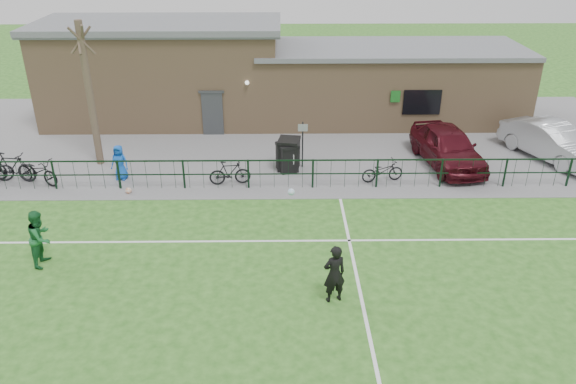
{
  "coord_description": "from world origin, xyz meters",
  "views": [
    {
      "loc": [
        -0.21,
        -11.79,
        9.61
      ],
      "look_at": [
        0.0,
        5.0,
        1.3
      ],
      "focal_mm": 35.0,
      "sensor_mm": 36.0,
      "label": 1
    }
  ],
  "objects_px": {
    "bare_tree": "(90,96)",
    "spectator_child": "(120,162)",
    "bicycle_c": "(37,171)",
    "bicycle_d": "(230,173)",
    "ball_ground": "(129,191)",
    "wheelie_bin_left": "(289,155)",
    "car_silver": "(552,141)",
    "wheelie_bin_right": "(287,158)",
    "bicycle_e": "(382,171)",
    "outfield_player": "(41,238)",
    "bicycle_b": "(12,167)",
    "sign_post": "(303,145)",
    "car_maroon": "(448,146)"
  },
  "relations": [
    {
      "from": "wheelie_bin_left",
      "to": "wheelie_bin_right",
      "type": "relative_size",
      "value": 1.13
    },
    {
      "from": "bicycle_b",
      "to": "sign_post",
      "type": "bearing_deg",
      "value": -75.18
    },
    {
      "from": "bare_tree",
      "to": "wheelie_bin_right",
      "type": "xyz_separation_m",
      "value": [
        8.02,
        -0.84,
        -2.43
      ]
    },
    {
      "from": "bicycle_e",
      "to": "spectator_child",
      "type": "distance_m",
      "value": 10.49
    },
    {
      "from": "bicycle_c",
      "to": "spectator_child",
      "type": "bearing_deg",
      "value": -58.78
    },
    {
      "from": "bicycle_b",
      "to": "outfield_player",
      "type": "distance_m",
      "value": 6.85
    },
    {
      "from": "car_silver",
      "to": "outfield_player",
      "type": "xyz_separation_m",
      "value": [
        -18.99,
        -8.01,
        0.09
      ]
    },
    {
      "from": "car_silver",
      "to": "outfield_player",
      "type": "relative_size",
      "value": 2.66
    },
    {
      "from": "bicycle_b",
      "to": "spectator_child",
      "type": "bearing_deg",
      "value": -79.33
    },
    {
      "from": "bicycle_e",
      "to": "ball_ground",
      "type": "height_order",
      "value": "bicycle_e"
    },
    {
      "from": "bare_tree",
      "to": "car_maroon",
      "type": "distance_m",
      "value": 14.97
    },
    {
      "from": "car_silver",
      "to": "wheelie_bin_right",
      "type": "bearing_deg",
      "value": 162.34
    },
    {
      "from": "spectator_child",
      "to": "bicycle_e",
      "type": "bearing_deg",
      "value": 7.0
    },
    {
      "from": "bicycle_c",
      "to": "bicycle_d",
      "type": "distance_m",
      "value": 7.6
    },
    {
      "from": "sign_post",
      "to": "ball_ground",
      "type": "xyz_separation_m",
      "value": [
        -6.76,
        -2.42,
        -0.9
      ]
    },
    {
      "from": "car_silver",
      "to": "bare_tree",
      "type": "bearing_deg",
      "value": 157.49
    },
    {
      "from": "bare_tree",
      "to": "wheelie_bin_left",
      "type": "distance_m",
      "value": 8.47
    },
    {
      "from": "car_silver",
      "to": "ball_ground",
      "type": "bearing_deg",
      "value": 166.99
    },
    {
      "from": "spectator_child",
      "to": "outfield_player",
      "type": "relative_size",
      "value": 0.8
    },
    {
      "from": "bare_tree",
      "to": "outfield_player",
      "type": "distance_m",
      "value": 7.99
    },
    {
      "from": "wheelie_bin_right",
      "to": "car_silver",
      "type": "xyz_separation_m",
      "value": [
        11.48,
        1.16,
        0.24
      ]
    },
    {
      "from": "bicycle_b",
      "to": "outfield_player",
      "type": "height_order",
      "value": "outfield_player"
    },
    {
      "from": "wheelie_bin_left",
      "to": "sign_post",
      "type": "bearing_deg",
      "value": 26.43
    },
    {
      "from": "wheelie_bin_right",
      "to": "outfield_player",
      "type": "height_order",
      "value": "outfield_player"
    },
    {
      "from": "wheelie_bin_right",
      "to": "bicycle_d",
      "type": "height_order",
      "value": "wheelie_bin_right"
    },
    {
      "from": "bare_tree",
      "to": "bicycle_d",
      "type": "height_order",
      "value": "bare_tree"
    },
    {
      "from": "ball_ground",
      "to": "bicycle_d",
      "type": "bearing_deg",
      "value": 11.12
    },
    {
      "from": "bicycle_c",
      "to": "outfield_player",
      "type": "height_order",
      "value": "outfield_player"
    },
    {
      "from": "wheelie_bin_right",
      "to": "bicycle_c",
      "type": "bearing_deg",
      "value": 166.32
    },
    {
      "from": "bicycle_d",
      "to": "ball_ground",
      "type": "relative_size",
      "value": 6.76
    },
    {
      "from": "car_maroon",
      "to": "bicycle_d",
      "type": "xyz_separation_m",
      "value": [
        -9.06,
        -1.85,
        -0.33
      ]
    },
    {
      "from": "ball_ground",
      "to": "wheelie_bin_right",
      "type": "bearing_deg",
      "value": 18.77
    },
    {
      "from": "bare_tree",
      "to": "bicycle_c",
      "type": "bearing_deg",
      "value": -132.67
    },
    {
      "from": "wheelie_bin_left",
      "to": "outfield_player",
      "type": "xyz_separation_m",
      "value": [
        -7.58,
        -7.02,
        0.26
      ]
    },
    {
      "from": "bicycle_c",
      "to": "bicycle_d",
      "type": "height_order",
      "value": "bicycle_c"
    },
    {
      "from": "wheelie_bin_right",
      "to": "sign_post",
      "type": "height_order",
      "value": "sign_post"
    },
    {
      "from": "bicycle_e",
      "to": "spectator_child",
      "type": "bearing_deg",
      "value": 76.32
    },
    {
      "from": "wheelie_bin_left",
      "to": "car_silver",
      "type": "bearing_deg",
      "value": 14.85
    },
    {
      "from": "wheelie_bin_right",
      "to": "bicycle_c",
      "type": "relative_size",
      "value": 0.55
    },
    {
      "from": "spectator_child",
      "to": "ball_ground",
      "type": "distance_m",
      "value": 1.56
    },
    {
      "from": "bare_tree",
      "to": "sign_post",
      "type": "height_order",
      "value": "bare_tree"
    },
    {
      "from": "car_silver",
      "to": "sign_post",
      "type": "bearing_deg",
      "value": 160.9
    },
    {
      "from": "spectator_child",
      "to": "sign_post",
      "type": "bearing_deg",
      "value": 17.54
    },
    {
      "from": "wheelie_bin_left",
      "to": "bicycle_d",
      "type": "distance_m",
      "value": 2.79
    },
    {
      "from": "car_silver",
      "to": "car_maroon",
      "type": "bearing_deg",
      "value": 164.23
    },
    {
      "from": "sign_post",
      "to": "spectator_child",
      "type": "distance_m",
      "value": 7.44
    },
    {
      "from": "car_maroon",
      "to": "wheelie_bin_right",
      "type": "bearing_deg",
      "value": 176.35
    },
    {
      "from": "bare_tree",
      "to": "spectator_child",
      "type": "distance_m",
      "value": 3.08
    },
    {
      "from": "car_silver",
      "to": "bicycle_d",
      "type": "relative_size",
      "value": 2.93
    },
    {
      "from": "sign_post",
      "to": "car_silver",
      "type": "relative_size",
      "value": 0.42
    }
  ]
}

